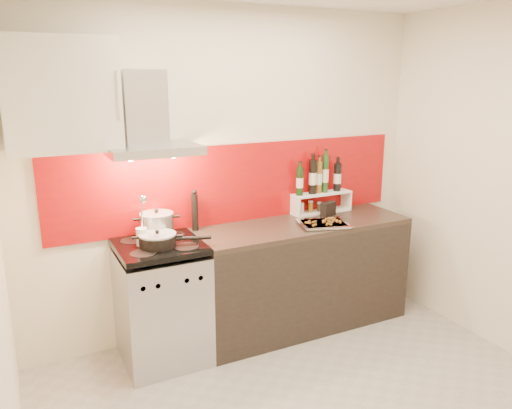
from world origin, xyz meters
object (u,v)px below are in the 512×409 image
counter (301,274)px  stock_pot (157,225)px  range_stove (162,304)px  saute_pan (159,240)px  baking_tray (324,223)px  pepper_mill (195,211)px

counter → stock_pot: (-1.17, 0.16, 0.55)m
range_stove → saute_pan: bearing=-106.0°
baking_tray → stock_pot: bearing=167.4°
range_stove → baking_tray: (1.32, -0.13, 0.47)m
saute_pan → pepper_mill: pepper_mill is taller
stock_pot → baking_tray: (1.28, -0.29, -0.09)m
saute_pan → baking_tray: bearing=-3.1°
range_stove → pepper_mill: pepper_mill is taller
counter → pepper_mill: size_ratio=5.51×
pepper_mill → range_stove: bearing=-148.6°
baking_tray → saute_pan: bearing=176.9°
counter → pepper_mill: (-0.85, 0.21, 0.61)m
counter → saute_pan: bearing=-177.3°
stock_pot → saute_pan: 0.22m
stock_pot → counter: bearing=-7.6°
stock_pot → baking_tray: bearing=-12.6°
range_stove → counter: range_stove is taller
counter → stock_pot: stock_pot is taller
range_stove → stock_pot: stock_pot is taller
stock_pot → baking_tray: stock_pot is taller
counter → pepper_mill: pepper_mill is taller
stock_pot → pepper_mill: pepper_mill is taller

